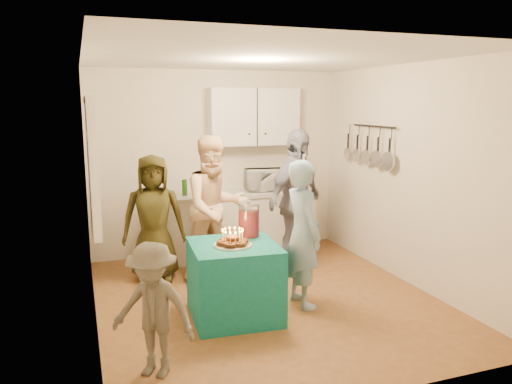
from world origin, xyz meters
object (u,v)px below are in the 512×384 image
object	(u,v)px
counter	(237,225)
child_near_left	(153,310)
man_birthday	(303,234)
woman_back_center	(215,208)
microwave	(265,180)
party_table	(234,281)
woman_back_right	(296,200)
woman_back_left	(154,218)
punch_jar	(249,220)

from	to	relation	value
counter	child_near_left	bearing A→B (deg)	-119.20
man_birthday	woman_back_center	world-z (taller)	woman_back_center
counter	microwave	distance (m)	0.76
party_table	woman_back_right	bearing A→B (deg)	44.45
party_table	woman_back_right	size ratio (longest dim) A/B	0.47
microwave	woman_back_right	world-z (taller)	woman_back_right
child_near_left	woman_back_left	bearing A→B (deg)	118.28
woman_back_center	woman_back_right	distance (m)	1.06
man_birthday	woman_back_center	bearing A→B (deg)	25.91
microwave	woman_back_center	size ratio (longest dim) A/B	0.31
microwave	child_near_left	world-z (taller)	microwave
woman_back_center	punch_jar	bearing A→B (deg)	-93.97
woman_back_left	child_near_left	xyz separation A→B (m)	(-0.33, -2.21, -0.23)
child_near_left	punch_jar	bearing A→B (deg)	79.77
party_table	man_birthday	xyz separation A→B (m)	(0.78, 0.05, 0.41)
woman_back_left	child_near_left	world-z (taller)	woman_back_left
woman_back_center	woman_back_right	world-z (taller)	woman_back_right
counter	man_birthday	size ratio (longest dim) A/B	1.40
party_table	woman_back_right	distance (m)	1.75
child_near_left	woman_back_right	bearing A→B (deg)	80.30
party_table	punch_jar	size ratio (longest dim) A/B	2.50
counter	woman_back_right	xyz separation A→B (m)	(0.52, -0.84, 0.48)
man_birthday	child_near_left	xyz separation A→B (m)	(-1.70, -0.90, -0.24)
punch_jar	counter	bearing A→B (deg)	76.39
man_birthday	woman_back_right	distance (m)	1.20
man_birthday	woman_back_right	bearing A→B (deg)	-23.61
woman_back_left	woman_back_right	bearing A→B (deg)	0.90
woman_back_right	microwave	bearing A→B (deg)	63.62
woman_back_left	man_birthday	bearing A→B (deg)	-36.52
microwave	child_near_left	bearing A→B (deg)	-117.84
woman_back_center	child_near_left	distance (m)	2.33
counter	woman_back_right	distance (m)	1.10
party_table	woman_back_left	bearing A→B (deg)	113.60
woman_back_right	child_near_left	bearing A→B (deg)	-169.48
woman_back_center	woman_back_right	bearing A→B (deg)	-12.47
woman_back_left	woman_back_center	xyz separation A→B (m)	(0.73, -0.15, 0.11)
child_near_left	counter	bearing A→B (deg)	97.57
woman_back_center	woman_back_right	size ratio (longest dim) A/B	0.97
party_table	child_near_left	world-z (taller)	child_near_left
man_birthday	woman_back_right	xyz separation A→B (m)	(0.42, 1.11, 0.12)
counter	woman_back_left	world-z (taller)	woman_back_left
man_birthday	child_near_left	world-z (taller)	man_birthday
woman_back_left	woman_back_right	world-z (taller)	woman_back_right
man_birthday	child_near_left	bearing A→B (deg)	114.69
man_birthday	woman_back_right	size ratio (longest dim) A/B	0.86
microwave	woman_back_right	xyz separation A→B (m)	(0.10, -0.84, -0.15)
counter	child_near_left	world-z (taller)	child_near_left
man_birthday	woman_back_center	size ratio (longest dim) A/B	0.89
party_table	woman_back_right	xyz separation A→B (m)	(1.19, 1.17, 0.53)
woman_back_right	child_near_left	xyz separation A→B (m)	(-2.12, -2.01, -0.36)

